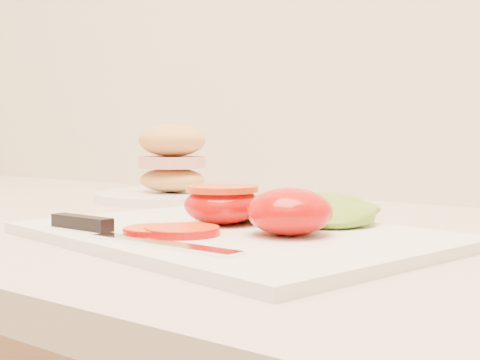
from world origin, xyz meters
The scene contains 9 objects.
cutting_board centered at (-0.52, 1.59, 0.94)m, with size 0.38×0.27×0.01m, color silver.
tomato_half_dome centered at (-0.46, 1.59, 0.96)m, with size 0.08×0.08×0.04m, color red.
tomato_half_cut centered at (-0.55, 1.61, 0.96)m, with size 0.08×0.08×0.04m.
tomato_slice_0 centered at (-0.54, 1.54, 0.94)m, with size 0.06×0.06×0.01m, color orange.
tomato_slice_1 centered at (-0.56, 1.53, 0.94)m, with size 0.06×0.06×0.01m, color orange.
lettuce_leaf_0 centered at (-0.53, 1.67, 0.95)m, with size 0.13×0.09×0.03m, color olive.
lettuce_leaf_1 centered at (-0.48, 1.67, 0.95)m, with size 0.12×0.09×0.03m, color olive.
knife centered at (-0.59, 1.50, 0.94)m, with size 0.24×0.04×0.01m.
sandwich_plate centered at (-0.82, 1.83, 0.97)m, with size 0.22×0.22×0.11m.
Camera 1 is at (-0.15, 1.11, 1.03)m, focal length 50.00 mm.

